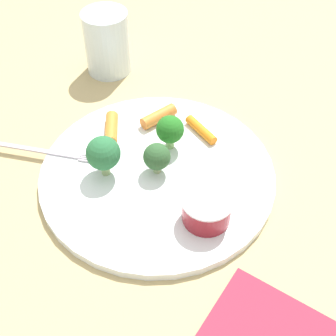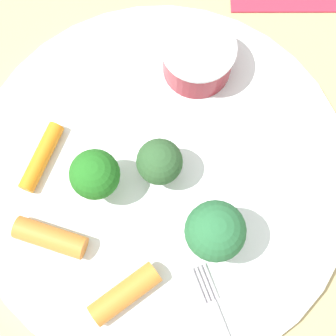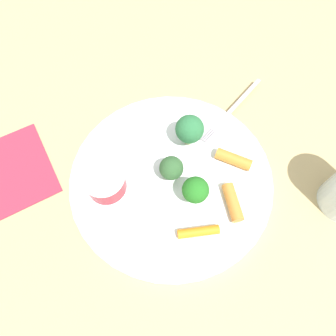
# 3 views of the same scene
# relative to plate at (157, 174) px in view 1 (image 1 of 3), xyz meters

# --- Properties ---
(ground_plane) EXTENTS (2.40, 2.40, 0.00)m
(ground_plane) POSITION_rel_plate_xyz_m (0.00, 0.00, -0.01)
(ground_plane) COLOR tan
(plate) EXTENTS (0.31, 0.31, 0.01)m
(plate) POSITION_rel_plate_xyz_m (0.00, 0.00, 0.00)
(plate) COLOR white
(plate) RESTS_ON ground_plane
(sauce_cup) EXTENTS (0.06, 0.06, 0.04)m
(sauce_cup) POSITION_rel_plate_xyz_m (-0.10, 0.01, 0.02)
(sauce_cup) COLOR maroon
(sauce_cup) RESTS_ON plate
(broccoli_floret_0) EXTENTS (0.04, 0.04, 0.05)m
(broccoli_floret_0) POSITION_rel_plate_xyz_m (-0.00, 0.00, 0.03)
(broccoli_floret_0) COLOR #94AD73
(broccoli_floret_0) RESTS_ON plate
(broccoli_floret_1) EXTENTS (0.04, 0.04, 0.06)m
(broccoli_floret_1) POSITION_rel_plate_xyz_m (0.04, 0.05, 0.04)
(broccoli_floret_1) COLOR #90AD6D
(broccoli_floret_1) RESTS_ON plate
(broccoli_floret_2) EXTENTS (0.04, 0.04, 0.05)m
(broccoli_floret_2) POSITION_rel_plate_xyz_m (0.02, -0.04, 0.04)
(broccoli_floret_2) COLOR #88BF6C
(broccoli_floret_2) RESTS_ON plate
(carrot_stick_0) EXTENTS (0.02, 0.06, 0.02)m
(carrot_stick_0) POSITION_rel_plate_xyz_m (0.07, -0.07, 0.01)
(carrot_stick_0) COLOR orange
(carrot_stick_0) RESTS_ON plate
(carrot_stick_1) EXTENTS (0.06, 0.05, 0.02)m
(carrot_stick_1) POSITION_rel_plate_xyz_m (0.10, 0.00, 0.01)
(carrot_stick_1) COLOR orange
(carrot_stick_1) RESTS_ON plate
(carrot_stick_2) EXTENTS (0.06, 0.02, 0.01)m
(carrot_stick_2) POSITION_rel_plate_xyz_m (0.01, -0.10, 0.01)
(carrot_stick_2) COLOR orange
(carrot_stick_2) RESTS_ON plate
(fork) EXTENTS (0.15, 0.11, 0.00)m
(fork) POSITION_rel_plate_xyz_m (0.13, 0.10, 0.01)
(fork) COLOR #BFB3BF
(fork) RESTS_ON plate
(drinking_glass) EXTENTS (0.07, 0.07, 0.10)m
(drinking_glass) POSITION_rel_plate_xyz_m (0.24, -0.10, 0.05)
(drinking_glass) COLOR silver
(drinking_glass) RESTS_ON ground_plane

